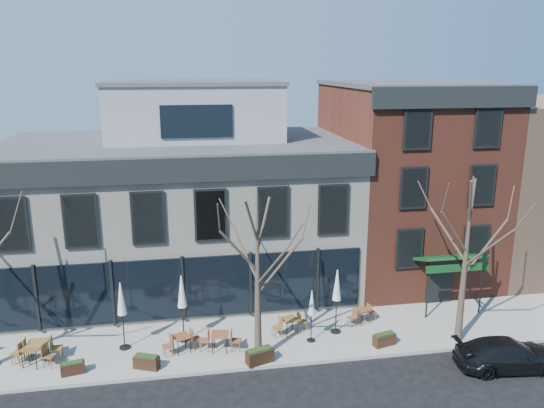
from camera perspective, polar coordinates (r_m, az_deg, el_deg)
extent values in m
plane|color=black|center=(26.40, -9.38, -12.65)|extent=(120.00, 120.00, 0.00)
cube|color=gray|center=(24.66, -1.51, -14.33)|extent=(33.50, 4.70, 0.15)
cube|color=beige|center=(29.62, -9.82, -1.29)|extent=(18.00, 10.00, 8.00)
cube|color=#47474C|center=(28.79, -10.17, 6.48)|extent=(18.30, 10.30, 0.30)
cube|color=black|center=(23.82, -10.12, 3.59)|extent=(18.30, 0.25, 1.10)
cube|color=black|center=(25.54, -9.55, -8.92)|extent=(17.20, 0.12, 3.00)
cube|color=black|center=(30.74, -26.86, -6.23)|extent=(0.12, 7.50, 3.00)
cube|color=gray|center=(29.62, -8.34, 9.80)|extent=(9.00, 6.50, 3.00)
cube|color=brown|center=(31.92, 14.08, 2.41)|extent=(8.00, 10.00, 11.00)
cube|color=#47474C|center=(31.27, 14.72, 12.39)|extent=(8.20, 10.20, 0.25)
cube|color=black|center=(26.70, 19.22, 10.80)|extent=(8.20, 0.25, 1.00)
cube|color=#0D3D15|center=(27.58, 18.60, -5.47)|extent=(3.20, 1.66, 0.67)
cube|color=black|center=(28.81, 17.59, -8.04)|extent=(1.40, 0.10, 2.50)
cone|color=#382B21|center=(21.50, -1.56, -8.22)|extent=(0.34, 0.34, 7.04)
cylinder|color=#382B21|center=(21.60, 0.88, -6.65)|extent=(2.00, 0.46, 2.21)
cylinder|color=#382B21|center=(21.91, -2.94, -5.21)|extent=(0.93, 1.84, 1.91)
cylinder|color=#382B21|center=(20.66, -3.54, -5.12)|extent=(1.61, 0.68, 1.97)
cylinder|color=#382B21|center=(20.45, -0.11, -6.90)|extent=(0.93, 1.83, 2.03)
cone|color=#382B21|center=(24.29, 20.07, -5.85)|extent=(0.34, 0.34, 7.48)
cylinder|color=#382B21|center=(24.76, 22.01, -4.32)|extent=(2.12, 0.48, 2.35)
cylinder|color=#382B21|center=(24.53, 18.36, -3.09)|extent=(0.98, 1.94, 2.03)
cylinder|color=#382B21|center=(23.21, 19.02, -2.89)|extent=(1.71, 0.71, 2.09)
cylinder|color=#382B21|center=(23.48, 22.24, -4.45)|extent=(0.98, 1.94, 2.16)
imported|color=black|center=(24.42, 24.08, -14.55)|extent=(4.47, 2.13, 1.26)
cube|color=brown|center=(24.31, -24.37, -13.90)|extent=(0.96, 0.96, 0.04)
cylinder|color=black|center=(24.43, -25.27, -14.91)|extent=(0.04, 0.04, 0.78)
cylinder|color=black|center=(24.12, -24.05, -15.17)|extent=(0.04, 0.04, 0.78)
cylinder|color=black|center=(24.86, -24.48, -14.29)|extent=(0.04, 0.04, 0.78)
cylinder|color=black|center=(24.55, -23.26, -14.54)|extent=(0.04, 0.04, 0.78)
cube|color=brown|center=(24.57, -23.90, -13.49)|extent=(0.78, 0.78, 0.04)
cylinder|color=black|center=(24.57, -24.68, -14.65)|extent=(0.04, 0.04, 0.79)
cylinder|color=black|center=(24.42, -23.23, -14.68)|extent=(0.04, 0.04, 0.79)
cylinder|color=black|center=(25.09, -24.35, -13.98)|extent=(0.04, 0.04, 0.79)
cylinder|color=black|center=(24.95, -22.93, -14.00)|extent=(0.04, 0.04, 0.79)
cube|color=brown|center=(23.55, -9.71, -13.86)|extent=(0.89, 0.89, 0.04)
cylinder|color=black|center=(23.42, -10.06, -15.06)|extent=(0.04, 0.04, 0.71)
cylinder|color=black|center=(23.58, -8.77, -14.77)|extent=(0.04, 0.04, 0.71)
cylinder|color=black|center=(23.87, -10.55, -14.48)|extent=(0.04, 0.04, 0.71)
cylinder|color=black|center=(24.03, -9.29, -14.20)|extent=(0.04, 0.04, 0.71)
cube|color=brown|center=(23.41, -5.63, -13.77)|extent=(0.85, 0.85, 0.04)
cylinder|color=black|center=(23.37, -6.42, -14.92)|extent=(0.04, 0.04, 0.75)
cylinder|color=black|center=(23.31, -4.95, -14.96)|extent=(0.04, 0.04, 0.75)
cylinder|color=black|center=(23.88, -6.24, -14.23)|extent=(0.04, 0.04, 0.75)
cylinder|color=black|center=(23.82, -4.81, -14.27)|extent=(0.04, 0.04, 0.75)
cube|color=brown|center=(24.63, 1.92, -12.25)|extent=(0.86, 0.86, 0.04)
cylinder|color=black|center=(24.47, 1.61, -13.42)|extent=(0.04, 0.04, 0.72)
cylinder|color=black|center=(24.70, 2.81, -13.15)|extent=(0.04, 0.04, 0.72)
cylinder|color=black|center=(24.91, 1.03, -12.87)|extent=(0.04, 0.04, 0.72)
cylinder|color=black|center=(25.14, 2.21, -12.62)|extent=(0.04, 0.04, 0.72)
cube|color=brown|center=(25.94, 9.67, -11.16)|extent=(0.82, 0.82, 0.04)
cylinder|color=black|center=(25.77, 9.56, -12.18)|extent=(0.04, 0.04, 0.66)
cylinder|color=black|center=(26.07, 10.45, -11.90)|extent=(0.04, 0.04, 0.66)
cylinder|color=black|center=(26.12, 8.83, -11.77)|extent=(0.04, 0.04, 0.66)
cylinder|color=black|center=(26.42, 9.72, -11.49)|extent=(0.04, 0.04, 0.66)
cylinder|color=black|center=(24.66, -15.54, -14.63)|extent=(0.49, 0.49, 0.07)
cylinder|color=black|center=(24.11, -15.74, -12.16)|extent=(0.06, 0.06, 2.44)
cone|color=silver|center=(23.64, -15.93, -9.75)|extent=(0.40, 0.40, 1.44)
cylinder|color=black|center=(24.73, -9.45, -14.17)|extent=(0.49, 0.49, 0.07)
cylinder|color=black|center=(24.17, -9.57, -11.67)|extent=(0.06, 0.06, 2.47)
cone|color=silver|center=(23.70, -9.69, -9.23)|extent=(0.40, 0.40, 1.46)
cylinder|color=black|center=(24.43, 4.22, -14.40)|extent=(0.39, 0.39, 0.05)
cylinder|color=black|center=(23.98, 4.26, -12.43)|extent=(0.04, 0.04, 1.94)
cone|color=beige|center=(23.60, 4.30, -10.53)|extent=(0.32, 0.32, 1.15)
cylinder|color=black|center=(25.24, 6.84, -13.44)|extent=(0.49, 0.49, 0.07)
cylinder|color=black|center=(24.71, 6.93, -11.00)|extent=(0.06, 0.06, 2.45)
cone|color=silver|center=(24.25, 7.01, -8.62)|extent=(0.40, 0.40, 1.45)
cube|color=black|center=(23.40, -20.63, -16.22)|extent=(0.97, 0.56, 0.46)
cube|color=#1E3314|center=(23.28, -20.69, -15.70)|extent=(0.87, 0.47, 0.07)
cube|color=black|center=(22.92, -13.34, -16.24)|extent=(1.10, 0.77, 0.51)
cube|color=#1E3314|center=(22.78, -13.38, -15.64)|extent=(0.97, 0.65, 0.08)
cube|color=black|center=(22.69, -1.32, -16.06)|extent=(1.23, 0.77, 0.57)
cube|color=#1E3314|center=(22.54, -1.33, -15.38)|extent=(1.09, 0.65, 0.09)
cube|color=#321C10|center=(24.43, 11.99, -14.09)|extent=(1.08, 0.66, 0.51)
cube|color=#1E3314|center=(24.31, 12.03, -13.53)|extent=(0.96, 0.55, 0.08)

